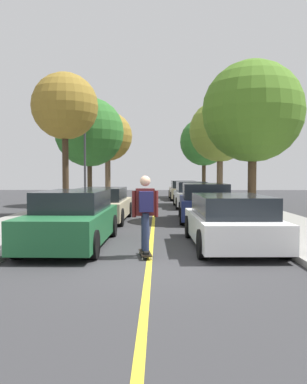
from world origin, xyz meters
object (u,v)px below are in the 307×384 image
Objects in this scene: street_tree_right_near at (220,131)px; skateboarder at (145,209)px; parked_car_right_near at (204,202)px; street_tree_left_nearest at (65,107)px; parked_car_right_nearest at (230,221)px; street_tree_left_far at (108,137)px; streetlamp at (85,154)px; parked_car_left_nearest at (73,219)px; parked_car_right_far at (191,195)px; parked_car_right_farthest at (183,190)px; skateboard at (145,253)px; parked_car_left_near at (102,205)px; street_tree_left_near at (89,132)px; street_tree_right_nearest at (253,112)px; street_tree_right_far at (204,142)px.

street_tree_right_near is 3.62× the size of skateboarder.
parked_car_right_near is 0.72× the size of street_tree_left_nearest.
street_tree_left_far reaches higher than parked_car_right_nearest.
streetlamp reaches higher than skateboarder.
parked_car_right_near is (4.00, 5.57, 0.04)m from parked_car_left_nearest.
parked_car_right_far is at bearing 8.07° from streetlamp.
parked_car_right_near is 13.59m from parked_car_right_farthest.
street_tree_left_far is (-5.87, 21.92, 4.22)m from parked_car_right_nearest.
skateboard is at bearing -80.78° from street_tree_left_far.
parked_car_right_far is 12.11m from street_tree_left_far.
parked_car_left_near is at bearing -83.51° from street_tree_left_far.
street_tree_left_far is 7.82× the size of skateboard.
street_tree_left_nearest is at bearing -90.00° from street_tree_left_far.
street_tree_left_far reaches higher than parked_car_left_nearest.
street_tree_left_near is at bearing 103.20° from parked_car_left_near.
streetlamp reaches higher than skateboard.
parked_car_right_nearest is 23.08m from street_tree_left_far.
street_tree_left_near reaches higher than parked_car_left_nearest.
parked_car_right_farthest is (4.00, 13.75, 0.04)m from parked_car_left_near.
skateboarder is (-2.10, -6.98, 0.33)m from parked_car_right_near.
streetlamp is (0.12, -2.12, -1.40)m from street_tree_left_near.
street_tree_left_near reaches higher than parked_car_right_farthest.
skateboard is (3.76, -23.18, -4.79)m from street_tree_left_far.
street_tree_right_nearest is 8.19m from street_tree_right_near.
parked_car_right_farthest is 14.19m from street_tree_right_nearest.
street_tree_left_nearest is 7.08× the size of skateboard.
skateboarder is at bearing -95.83° from parked_car_right_farthest.
streetlamp reaches higher than parked_car_left_near.
parked_car_right_near is 0.65× the size of street_tree_left_far.
parked_car_right_nearest is 6.98m from street_tree_right_nearest.
parked_car_right_nearest is at bearing -66.48° from street_tree_left_near.
street_tree_left_far is at bearing 94.89° from parked_car_left_nearest.
skateboarder reaches higher than parked_car_right_near.
parked_car_right_far is 4.97× the size of skateboard.
street_tree_right_nearest is at bearing 60.35° from skateboarder.
parked_car_right_nearest is at bearing -90.00° from parked_car_right_far.
street_tree_left_nearest reaches higher than parked_car_left_near.
parked_car_right_far is 0.64× the size of street_tree_left_far.
parked_car_right_near is 2.59× the size of skateboarder.
street_tree_right_far is at bearing 70.59° from parked_car_left_near.
skateboarder is (1.90, -6.82, 0.41)m from parked_car_left_near.
street_tree_right_near is at bearing 18.15° from streetlamp.
parked_car_right_near is at bearing 73.28° from skateboarder.
street_tree_left_nearest is 3.61× the size of skateboarder.
street_tree_right_far is (1.86, 22.17, 3.82)m from parked_car_right_nearest.
street_tree_left_near is at bearing -131.64° from street_tree_right_far.
street_tree_left_nearest is at bearing 128.55° from parked_car_right_nearest.
parked_car_right_nearest is 10.27m from street_tree_left_nearest.
skateboard is (-3.97, -23.43, -4.38)m from street_tree_right_far.
parked_car_left_nearest reaches higher than parked_car_left_near.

